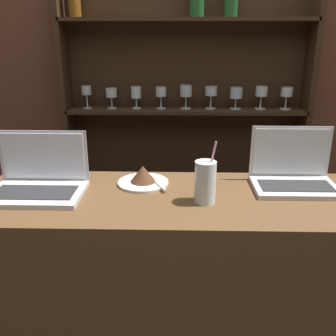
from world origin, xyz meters
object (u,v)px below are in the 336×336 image
at_px(water_glass, 205,182).
at_px(cake_plate, 143,177).
at_px(laptop_near, 38,181).
at_px(laptop_far, 293,174).

bearing_deg(water_glass, cake_plate, 144.73).
xyz_separation_m(laptop_near, water_glass, (0.61, -0.07, 0.03)).
height_order(laptop_near, laptop_far, laptop_far).
relative_size(laptop_far, water_glass, 1.42).
relative_size(laptop_far, cake_plate, 1.57).
height_order(laptop_near, cake_plate, laptop_near).
bearing_deg(water_glass, laptop_near, 173.21).
bearing_deg(laptop_near, laptop_far, 5.05).
relative_size(laptop_near, cake_plate, 1.70).
bearing_deg(laptop_near, water_glass, -6.79).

